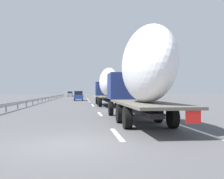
{
  "coord_description": "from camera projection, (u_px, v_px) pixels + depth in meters",
  "views": [
    {
      "loc": [
        -8.54,
        -0.36,
        1.75
      ],
      "look_at": [
        21.46,
        -3.9,
        1.99
      ],
      "focal_mm": 41.69,
      "sensor_mm": 36.0,
      "label": 1
    }
  ],
  "objects": [
    {
      "name": "tree_3",
      "position": [
        114.0,
        87.0,
        98.45
      ],
      "size": [
        3.2,
        3.2,
        5.48
      ],
      "color": "#472D19",
      "rests_on": "ground_plane"
    },
    {
      "name": "tree_1",
      "position": [
        130.0,
        81.0,
        50.64
      ],
      "size": [
        3.8,
        3.8,
        5.7
      ],
      "color": "#472D19",
      "rests_on": "ground_plane"
    },
    {
      "name": "car_blue_sedan",
      "position": [
        79.0,
        96.0,
        50.76
      ],
      "size": [
        4.17,
        1.78,
        1.86
      ],
      "color": "#28479E",
      "rests_on": "ground_plane"
    },
    {
      "name": "tree_5",
      "position": [
        124.0,
        85.0,
        71.35
      ],
      "size": [
        3.23,
        3.23,
        5.67
      ],
      "color": "#472D19",
      "rests_on": "ground_plane"
    },
    {
      "name": "lane_stripe_5",
      "position": [
        88.0,
        100.0,
        54.05
      ],
      "size": [
        3.2,
        0.2,
        0.01
      ],
      "primitive_type": "cube",
      "color": "white",
      "rests_on": "ground_plane"
    },
    {
      "name": "lane_stripe_1",
      "position": [
        100.0,
        114.0,
        20.3
      ],
      "size": [
        3.2,
        0.2,
        0.01
      ],
      "primitive_type": "cube",
      "color": "white",
      "rests_on": "ground_plane"
    },
    {
      "name": "tree_2",
      "position": [
        128.0,
        82.0,
        60.48
      ],
      "size": [
        3.31,
        3.31,
        6.08
      ],
      "color": "#472D19",
      "rests_on": "ground_plane"
    },
    {
      "name": "tree_0",
      "position": [
        143.0,
        82.0,
        55.57
      ],
      "size": [
        3.59,
        3.59,
        5.99
      ],
      "color": "#472D19",
      "rests_on": "ground_plane"
    },
    {
      "name": "car_yellow_coupe",
      "position": [
        79.0,
        94.0,
        84.21
      ],
      "size": [
        4.32,
        1.85,
        1.86
      ],
      "color": "gold",
      "rests_on": "ground_plane"
    },
    {
      "name": "truck_lead",
      "position": [
        108.0,
        85.0,
        32.06
      ],
      "size": [
        12.4,
        2.55,
        4.56
      ],
      "color": "navy",
      "rests_on": "ground_plane"
    },
    {
      "name": "car_silver_hatch",
      "position": [
        70.0,
        94.0,
        94.14
      ],
      "size": [
        4.34,
        1.86,
        1.8
      ],
      "color": "#ADB2B7",
      "rests_on": "ground_plane"
    },
    {
      "name": "truck_trailing",
      "position": [
        141.0,
        73.0,
        14.17
      ],
      "size": [
        12.51,
        2.55,
        4.99
      ],
      "color": "navy",
      "rests_on": "ground_plane"
    },
    {
      "name": "ground_plane",
      "position": [
        79.0,
        101.0,
        48.15
      ],
      "size": [
        260.0,
        260.0,
        0.0
      ],
      "primitive_type": "plane",
      "color": "#4C4C4F"
    },
    {
      "name": "lane_stripe_7",
      "position": [
        87.0,
        98.0,
        70.46
      ],
      "size": [
        3.2,
        0.2,
        0.01
      ],
      "primitive_type": "cube",
      "color": "white",
      "rests_on": "ground_plane"
    },
    {
      "name": "lane_stripe_3",
      "position": [
        92.0,
        105.0,
        34.59
      ],
      "size": [
        3.2,
        0.2,
        0.01
      ],
      "primitive_type": "cube",
      "color": "white",
      "rests_on": "ground_plane"
    },
    {
      "name": "lane_stripe_2",
      "position": [
        93.0,
        106.0,
        32.01
      ],
      "size": [
        3.2,
        0.2,
        0.01
      ],
      "primitive_type": "cube",
      "color": "white",
      "rests_on": "ground_plane"
    },
    {
      "name": "lane_stripe_4",
      "position": [
        89.0,
        101.0,
        46.45
      ],
      "size": [
        3.2,
        0.2,
        0.01
      ],
      "primitive_type": "cube",
      "color": "white",
      "rests_on": "ground_plane"
    },
    {
      "name": "edge_line_right",
      "position": [
        106.0,
        100.0,
        53.76
      ],
      "size": [
        110.0,
        0.2,
        0.01
      ],
      "primitive_type": "cube",
      "color": "white",
      "rests_on": "ground_plane"
    },
    {
      "name": "lane_stripe_6",
      "position": [
        88.0,
        99.0,
        59.49
      ],
      "size": [
        3.2,
        0.2,
        0.01
      ],
      "primitive_type": "cube",
      "color": "white",
      "rests_on": "ground_plane"
    },
    {
      "name": "guardrail_median",
      "position": [
        48.0,
        98.0,
        50.43
      ],
      "size": [
        94.0,
        0.1,
        0.76
      ],
      "color": "#9EA0A5",
      "rests_on": "ground_plane"
    },
    {
      "name": "road_sign",
      "position": [
        116.0,
        89.0,
        47.73
      ],
      "size": [
        0.1,
        0.9,
        3.32
      ],
      "color": "gray",
      "rests_on": "ground_plane"
    },
    {
      "name": "lane_stripe_0",
      "position": [
        117.0,
        134.0,
        10.62
      ],
      "size": [
        3.2,
        0.2,
        0.01
      ],
      "primitive_type": "cube",
      "color": "white",
      "rests_on": "ground_plane"
    },
    {
      "name": "car_black_suv",
      "position": [
        80.0,
        94.0,
        102.49
      ],
      "size": [
        4.4,
        1.72,
        1.87
      ],
      "color": "black",
      "rests_on": "ground_plane"
    },
    {
      "name": "tree_4",
      "position": [
        114.0,
        85.0,
        90.48
      ],
      "size": [
        3.43,
        3.43,
        6.24
      ],
      "color": "#472D19",
      "rests_on": "ground_plane"
    }
  ]
}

